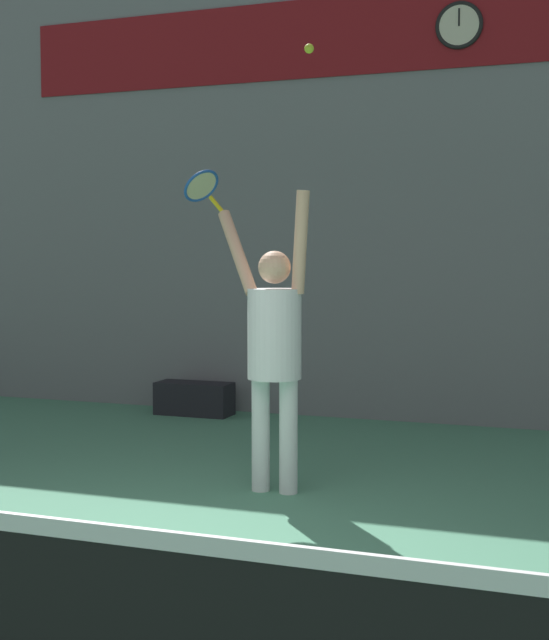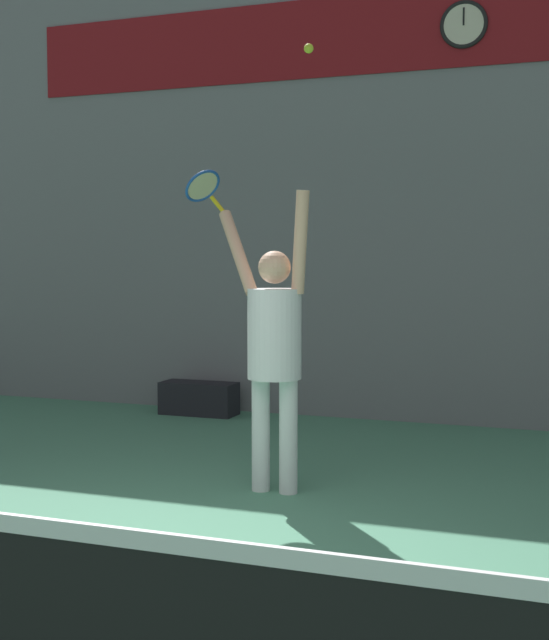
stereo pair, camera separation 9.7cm
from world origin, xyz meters
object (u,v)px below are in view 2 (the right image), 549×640
scoreboard_clock (464,24)px  tennis_ball (309,48)px  tennis_player (274,341)px  tennis_racket (204,188)px  equipment_bag (199,398)px

scoreboard_clock → tennis_ball: bearing=-100.0°
tennis_player → tennis_racket: tennis_racket is taller
tennis_player → equipment_bag: 3.35m
scoreboard_clock → equipment_bag: (-2.68, -0.32, -3.73)m
tennis_player → tennis_ball: (0.29, -0.11, 1.97)m
scoreboard_clock → tennis_player: scoreboard_clock is taller
scoreboard_clock → tennis_racket: size_ratio=1.13×
scoreboard_clock → equipment_bag: 4.60m
scoreboard_clock → tennis_racket: (-1.54, -2.61, -1.70)m
scoreboard_clock → tennis_player: size_ratio=0.22×
scoreboard_clock → tennis_player: 4.18m
scoreboard_clock → tennis_ball: 3.24m
scoreboard_clock → tennis_ball: scoreboard_clock is taller
scoreboard_clock → tennis_racket: 3.47m
tennis_player → tennis_racket: 1.37m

